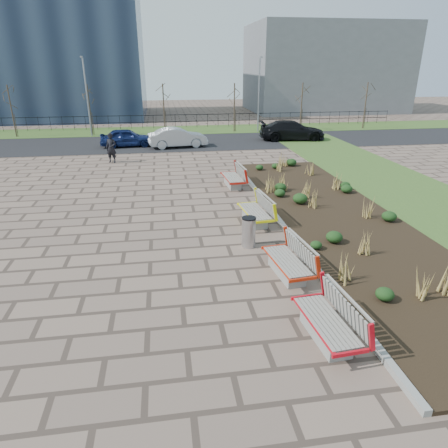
{
  "coord_description": "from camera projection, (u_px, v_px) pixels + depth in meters",
  "views": [
    {
      "loc": [
        -0.26,
        -8.47,
        5.58
      ],
      "look_at": [
        1.5,
        3.0,
        0.9
      ],
      "focal_mm": 32.0,
      "sensor_mm": 36.0,
      "label": 1
    }
  ],
  "objects": [
    {
      "name": "tree_e",
      "position": [
        301.0,
        107.0,
        35.1
      ],
      "size": [
        1.4,
        1.4,
        4.0
      ],
      "primitive_type": null,
      "color": "#4C3D2D",
      "rests_on": "grass_verge_far"
    },
    {
      "name": "car_black",
      "position": [
        292.0,
        130.0,
        30.93
      ],
      "size": [
        5.24,
        2.59,
        1.46
      ],
      "primitive_type": "imported",
      "rotation": [
        0.0,
        0.0,
        1.46
      ],
      "color": "black",
      "rests_on": "road"
    },
    {
      "name": "building_grey",
      "position": [
        324.0,
        68.0,
        49.32
      ],
      "size": [
        18.0,
        12.0,
        10.0
      ],
      "primitive_type": "cube",
      "color": "slate",
      "rests_on": "ground"
    },
    {
      "name": "bench_b",
      "position": [
        287.0,
        259.0,
        11.14
      ],
      "size": [
        1.12,
        2.19,
        1.0
      ],
      "primitive_type": null,
      "rotation": [
        0.0,
        0.0,
        0.11
      ],
      "color": "red",
      "rests_on": "ground"
    },
    {
      "name": "litter_bin",
      "position": [
        249.0,
        232.0,
        12.93
      ],
      "size": [
        0.45,
        0.45,
        0.99
      ],
      "primitive_type": "cylinder",
      "color": "#B2B2B7",
      "rests_on": "ground"
    },
    {
      "name": "grass_verge_far",
      "position": [
        165.0,
        130.0,
        35.54
      ],
      "size": [
        80.0,
        5.0,
        0.04
      ],
      "primitive_type": "cube",
      "color": "#33511E",
      "rests_on": "ground"
    },
    {
      "name": "tree_c",
      "position": [
        164.0,
        109.0,
        33.41
      ],
      "size": [
        1.4,
        1.4,
        4.0
      ],
      "primitive_type": null,
      "color": "#4C3D2D",
      "rests_on": "grass_verge_far"
    },
    {
      "name": "bench_a",
      "position": [
        327.0,
        319.0,
        8.54
      ],
      "size": [
        1.06,
        2.16,
        1.0
      ],
      "primitive_type": null,
      "rotation": [
        0.0,
        0.0,
        0.08
      ],
      "color": "red",
      "rests_on": "ground"
    },
    {
      "name": "tree_d",
      "position": [
        234.0,
        108.0,
        34.25
      ],
      "size": [
        1.4,
        1.4,
        4.0
      ],
      "primitive_type": null,
      "color": "#4C3D2D",
      "rests_on": "grass_verge_far"
    },
    {
      "name": "railing_fence",
      "position": [
        164.0,
        121.0,
        36.69
      ],
      "size": [
        44.0,
        0.1,
        1.2
      ],
      "primitive_type": null,
      "color": "black",
      "rests_on": "grass_verge_far"
    },
    {
      "name": "lamp_west",
      "position": [
        87.0,
        98.0,
        31.74
      ],
      "size": [
        0.24,
        0.6,
        6.0
      ],
      "primitive_type": null,
      "color": "gray",
      "rests_on": "grass_verge_far"
    },
    {
      "name": "planting_curb",
      "position": [
        279.0,
        221.0,
        14.99
      ],
      "size": [
        0.16,
        18.0,
        0.15
      ],
      "primitive_type": "cube",
      "color": "gray",
      "rests_on": "ground"
    },
    {
      "name": "car_blue",
      "position": [
        127.0,
        138.0,
        28.49
      ],
      "size": [
        3.82,
        1.76,
        1.27
      ],
      "primitive_type": "imported",
      "rotation": [
        0.0,
        0.0,
        1.64
      ],
      "color": "#121E4F",
      "rests_on": "road"
    },
    {
      "name": "road",
      "position": [
        166.0,
        143.0,
        30.05
      ],
      "size": [
        80.0,
        7.0,
        0.02
      ],
      "primitive_type": "cube",
      "color": "black",
      "rests_on": "ground"
    },
    {
      "name": "lamp_east",
      "position": [
        259.0,
        96.0,
        33.7
      ],
      "size": [
        0.24,
        0.6,
        6.0
      ],
      "primitive_type": null,
      "color": "gray",
      "rests_on": "grass_verge_far"
    },
    {
      "name": "ground",
      "position": [
        183.0,
        306.0,
        9.89
      ],
      "size": [
        120.0,
        120.0,
        0.0
      ],
      "primitive_type": "plane",
      "color": "#735D4F",
      "rests_on": "ground"
    },
    {
      "name": "pedestrian",
      "position": [
        111.0,
        148.0,
        23.84
      ],
      "size": [
        0.74,
        0.59,
        1.75
      ],
      "primitive_type": "imported",
      "rotation": [
        0.0,
        0.0,
        -0.3
      ],
      "color": "black",
      "rests_on": "ground"
    },
    {
      "name": "tree_f",
      "position": [
        365.0,
        106.0,
        35.94
      ],
      "size": [
        1.4,
        1.4,
        4.0
      ],
      "primitive_type": null,
      "color": "#4C3D2D",
      "rests_on": "grass_verge_far"
    },
    {
      "name": "tree_b",
      "position": [
        90.0,
        110.0,
        32.57
      ],
      "size": [
        1.4,
        1.4,
        4.0
      ],
      "primitive_type": null,
      "color": "#4C3D2D",
      "rests_on": "grass_verge_far"
    },
    {
      "name": "car_silver",
      "position": [
        178.0,
        137.0,
        28.25
      ],
      "size": [
        4.27,
        1.99,
        1.36
      ],
      "primitive_type": "imported",
      "rotation": [
        0.0,
        0.0,
        1.71
      ],
      "color": "#A6A9AE",
      "rests_on": "road"
    },
    {
      "name": "bench_d",
      "position": [
        233.0,
        176.0,
        19.33
      ],
      "size": [
        1.03,
        2.15,
        1.0
      ],
      "primitive_type": null,
      "rotation": [
        0.0,
        0.0,
        0.06
      ],
      "color": "red",
      "rests_on": "ground"
    },
    {
      "name": "tree_a",
      "position": [
        12.0,
        111.0,
        31.73
      ],
      "size": [
        1.4,
        1.4,
        4.0
      ],
      "primitive_type": null,
      "color": "#4C3D2D",
      "rests_on": "grass_verge_far"
    },
    {
      "name": "bench_c",
      "position": [
        255.0,
        210.0,
        14.88
      ],
      "size": [
        1.1,
        2.18,
        1.0
      ],
      "primitive_type": null,
      "rotation": [
        0.0,
        0.0,
        0.1
      ],
      "color": "#FFF60D",
      "rests_on": "ground"
    },
    {
      "name": "planting_bed",
      "position": [
        338.0,
        218.0,
        15.33
      ],
      "size": [
        4.5,
        18.0,
        0.1
      ],
      "primitive_type": "cube",
      "color": "black",
      "rests_on": "ground"
    }
  ]
}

